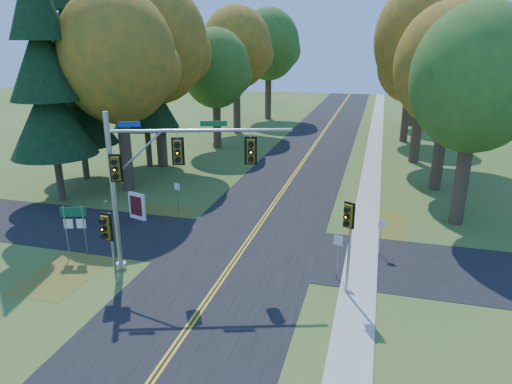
% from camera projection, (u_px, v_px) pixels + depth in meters
% --- Properties ---
extents(ground, '(160.00, 160.00, 0.00)m').
position_uv_depth(ground, '(233.00, 263.00, 22.84)').
color(ground, '#32561E').
rests_on(ground, ground).
extents(road_main, '(8.00, 160.00, 0.02)m').
position_uv_depth(road_main, '(233.00, 263.00, 22.84)').
color(road_main, black).
rests_on(road_main, ground).
extents(road_cross, '(60.00, 6.00, 0.02)m').
position_uv_depth(road_cross, '(244.00, 247.00, 24.67)').
color(road_cross, black).
rests_on(road_cross, ground).
extents(centerline_left, '(0.10, 160.00, 0.01)m').
position_uv_depth(centerline_left, '(231.00, 262.00, 22.86)').
color(centerline_left, gold).
rests_on(centerline_left, road_main).
extents(centerline_right, '(0.10, 160.00, 0.01)m').
position_uv_depth(centerline_right, '(235.00, 263.00, 22.81)').
color(centerline_right, gold).
rests_on(centerline_right, road_main).
extents(sidewalk_east, '(1.60, 160.00, 0.06)m').
position_uv_depth(sidewalk_east, '(359.00, 279.00, 21.29)').
color(sidewalk_east, '#9E998E').
rests_on(sidewalk_east, ground).
extents(leaf_patch_w_near, '(4.00, 6.00, 0.00)m').
position_uv_depth(leaf_patch_w_near, '(153.00, 221.00, 28.12)').
color(leaf_patch_w_near, olive).
rests_on(leaf_patch_w_near, ground).
extents(leaf_patch_e, '(3.50, 8.00, 0.00)m').
position_uv_depth(leaf_patch_e, '(375.00, 231.00, 26.64)').
color(leaf_patch_e, olive).
rests_on(leaf_patch_e, ground).
extents(leaf_patch_w_far, '(3.00, 5.00, 0.00)m').
position_uv_depth(leaf_patch_w_far, '(66.00, 272.00, 21.96)').
color(leaf_patch_w_far, olive).
rests_on(leaf_patch_w_far, ground).
extents(tree_w_a, '(8.00, 8.00, 14.15)m').
position_uv_depth(tree_w_a, '(119.00, 58.00, 31.22)').
color(tree_w_a, '#38281C').
rests_on(tree_w_a, ground).
extents(tree_e_a, '(7.20, 7.20, 12.73)m').
position_uv_depth(tree_e_a, '(477.00, 80.00, 25.30)').
color(tree_e_a, '#38281C').
rests_on(tree_e_a, ground).
extents(tree_w_b, '(8.60, 8.60, 15.38)m').
position_uv_depth(tree_w_b, '(156.00, 44.00, 37.41)').
color(tree_w_b, '#38281C').
rests_on(tree_w_b, ground).
extents(tree_e_b, '(7.60, 7.60, 13.33)m').
position_uv_depth(tree_e_b, '(451.00, 67.00, 31.57)').
color(tree_e_b, '#38281C').
rests_on(tree_e_b, ground).
extents(tree_w_c, '(6.80, 6.80, 11.91)m').
position_uv_depth(tree_w_c, '(216.00, 69.00, 45.12)').
color(tree_w_c, '#38281C').
rests_on(tree_w_c, ground).
extents(tree_e_c, '(8.80, 8.80, 15.79)m').
position_uv_depth(tree_e_c, '(428.00, 40.00, 38.71)').
color(tree_e_c, '#38281C').
rests_on(tree_e_c, ground).
extents(tree_w_d, '(8.20, 8.20, 14.56)m').
position_uv_depth(tree_w_d, '(237.00, 48.00, 52.67)').
color(tree_w_d, '#38281C').
rests_on(tree_w_d, ground).
extents(tree_e_d, '(7.00, 7.00, 12.32)m').
position_uv_depth(tree_e_d, '(412.00, 64.00, 48.04)').
color(tree_e_d, '#38281C').
rests_on(tree_e_d, ground).
extents(tree_w_e, '(8.40, 8.40, 14.97)m').
position_uv_depth(tree_w_e, '(269.00, 45.00, 62.26)').
color(tree_w_e, '#38281C').
rests_on(tree_w_e, ground).
extents(tree_e_e, '(7.80, 7.80, 13.74)m').
position_uv_depth(tree_e_e, '(418.00, 53.00, 57.24)').
color(tree_e_e, '#38281C').
rests_on(tree_e_e, ground).
extents(pine_a, '(5.60, 5.60, 19.48)m').
position_uv_depth(pine_a, '(44.00, 64.00, 29.06)').
color(pine_a, '#38281C').
rests_on(pine_a, ground).
extents(pine_b, '(5.60, 5.60, 17.31)m').
position_uv_depth(pine_b, '(74.00, 75.00, 34.33)').
color(pine_b, '#38281C').
rests_on(pine_b, ground).
extents(pine_c, '(5.60, 5.60, 20.56)m').
position_uv_depth(pine_c, '(141.00, 52.00, 37.68)').
color(pine_c, '#38281C').
rests_on(pine_c, ground).
extents(traffic_mast, '(8.09, 3.01, 7.67)m').
position_uv_depth(traffic_mast, '(157.00, 172.00, 20.77)').
color(traffic_mast, '#989AA0').
rests_on(traffic_mast, ground).
extents(east_signal_pole, '(0.47, 0.57, 4.34)m').
position_uv_depth(east_signal_pole, '(349.00, 226.00, 18.93)').
color(east_signal_pole, '#97989F').
rests_on(east_signal_pole, ground).
extents(ped_signal_pole, '(0.57, 0.65, 3.58)m').
position_uv_depth(ped_signal_pole, '(108.00, 233.00, 19.83)').
color(ped_signal_pole, gray).
rests_on(ped_signal_pole, ground).
extents(route_sign_cluster, '(1.23, 0.43, 2.75)m').
position_uv_depth(route_sign_cluster, '(74.00, 221.00, 23.05)').
color(route_sign_cluster, gray).
rests_on(route_sign_cluster, ground).
extents(info_kiosk, '(1.24, 0.51, 1.71)m').
position_uv_depth(info_kiosk, '(137.00, 206.00, 28.23)').
color(info_kiosk, white).
rests_on(info_kiosk, ground).
extents(reg_sign_e_north, '(0.37, 0.11, 1.96)m').
position_uv_depth(reg_sign_e_north, '(381.00, 231.00, 23.39)').
color(reg_sign_e_north, gray).
rests_on(reg_sign_e_north, ground).
extents(reg_sign_e_south, '(0.42, 0.14, 2.23)m').
position_uv_depth(reg_sign_e_south, '(338.00, 248.00, 20.95)').
color(reg_sign_e_south, gray).
rests_on(reg_sign_e_south, ground).
extents(reg_sign_w, '(0.40, 0.11, 2.11)m').
position_uv_depth(reg_sign_w, '(177.00, 192.00, 29.00)').
color(reg_sign_w, gray).
rests_on(reg_sign_w, ground).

